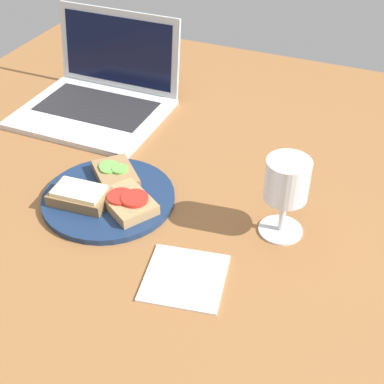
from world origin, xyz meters
TOP-DOWN VIEW (x-y plane):
  - wooden_table at (0.00, 0.00)cm, footprint 140.00×140.00cm
  - plate at (-11.56, -4.12)cm, footprint 23.97×23.97cm
  - sandwich_with_cucumber at (-12.79, 0.81)cm, footprint 11.71×11.65cm
  - sandwich_with_cheese at (-15.22, -7.57)cm, footprint 10.79×7.10cm
  - sandwich_with_tomato at (-6.68, -5.58)cm, footprint 12.23×11.34cm
  - wine_glass at (19.35, 0.34)cm, footprint 7.46×7.46cm
  - laptop at (-30.43, 25.59)cm, footprint 31.54×28.54cm
  - napkin at (8.79, -16.32)cm, footprint 14.12×14.09cm

SIDE VIEW (x-z plane):
  - wooden_table at x=0.00cm, z-range 0.00..3.00cm
  - napkin at x=8.79cm, z-range 3.00..3.40cm
  - plate at x=-11.56cm, z-range 3.00..4.13cm
  - sandwich_with_cucumber at x=-12.79cm, z-range 3.99..6.43cm
  - sandwich_with_tomato at x=-6.68cm, z-range 4.00..6.62cm
  - sandwich_with_cheese at x=-15.22cm, z-range 4.05..6.89cm
  - laptop at x=-30.43cm, z-range -2.92..16.50cm
  - wine_glass at x=19.35cm, z-range 5.76..20.08cm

